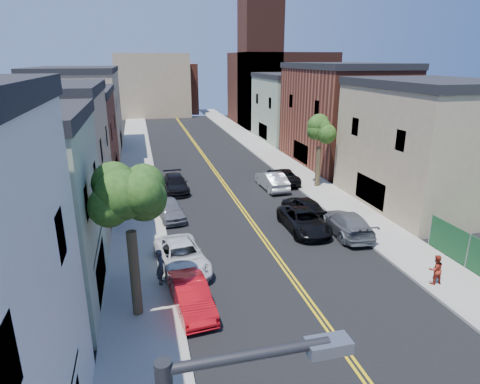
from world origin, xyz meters
TOP-DOWN VIEW (x-y plane):
  - sidewalk_left at (-7.90, 40.00)m, footprint 3.20×100.00m
  - sidewalk_right at (7.90, 40.00)m, footprint 3.20×100.00m
  - curb_left at (-6.15, 40.00)m, footprint 0.30×100.00m
  - curb_right at (6.15, 40.00)m, footprint 0.30×100.00m
  - bldg_left_tan_near at (-14.00, 25.00)m, footprint 9.00×10.00m
  - bldg_left_brick at (-14.00, 36.00)m, footprint 9.00×12.00m
  - bldg_left_tan_far at (-14.00, 50.00)m, footprint 9.00×16.00m
  - bldg_right_tan at (14.00, 24.00)m, footprint 9.00×12.00m
  - bldg_right_brick at (14.00, 38.00)m, footprint 9.00×14.00m
  - bldg_right_palegrn at (14.00, 52.00)m, footprint 9.00×12.00m
  - church at (16.33, 67.07)m, footprint 16.20×14.20m
  - backdrop_left at (-4.00, 82.00)m, footprint 14.00×8.00m
  - backdrop_center at (0.00, 86.00)m, footprint 10.00×8.00m
  - tree_left_mid at (-7.88, 14.01)m, footprint 5.20×5.20m
  - tree_right_far at (7.92, 30.01)m, footprint 4.40×4.40m
  - red_sedan at (-5.50, 13.91)m, footprint 1.91×4.38m
  - white_pickup at (-5.50, 17.90)m, footprint 3.01×5.42m
  - grey_car_left at (-5.50, 25.48)m, footprint 2.17×4.33m
  - black_car_left at (-4.54, 31.83)m, footprint 2.10×4.88m
  - grey_car_right at (5.50, 19.97)m, footprint 2.49×5.36m
  - black_car_right at (3.98, 23.63)m, footprint 2.34×4.60m
  - silver_car_right at (3.80, 30.49)m, footprint 1.84×4.80m
  - dark_car_right_far at (5.36, 31.91)m, footprint 2.78×5.19m
  - black_suv_lane at (3.00, 21.16)m, footprint 2.43×5.20m
  - pedestrian_left at (-6.71, 16.33)m, footprint 0.59×0.76m
  - pedestrian_right at (6.70, 12.98)m, footprint 0.79×0.63m

SIDE VIEW (x-z plane):
  - sidewalk_left at x=-7.90m, z-range 0.00..0.15m
  - sidewalk_right at x=7.90m, z-range 0.00..0.15m
  - curb_left at x=-6.15m, z-range 0.00..0.15m
  - curb_right at x=6.15m, z-range 0.00..0.15m
  - dark_car_right_far at x=5.36m, z-range 0.00..1.39m
  - black_car_left at x=-4.54m, z-range 0.00..1.40m
  - red_sedan at x=-5.50m, z-range 0.00..1.40m
  - grey_car_left at x=-5.50m, z-range 0.00..1.41m
  - white_pickup at x=-5.50m, z-range 0.00..1.43m
  - black_suv_lane at x=3.00m, z-range 0.00..1.44m
  - black_car_right at x=3.98m, z-range 0.00..1.50m
  - grey_car_right at x=5.50m, z-range 0.00..1.52m
  - silver_car_right at x=3.80m, z-range 0.00..1.56m
  - pedestrian_right at x=6.70m, z-range 0.15..1.72m
  - pedestrian_left at x=-6.71m, z-range 0.15..2.01m
  - bldg_left_brick at x=-14.00m, z-range 0.00..8.00m
  - bldg_right_palegrn at x=14.00m, z-range 0.00..8.50m
  - bldg_left_tan_near at x=-14.00m, z-range 0.00..9.00m
  - bldg_right_tan at x=14.00m, z-range 0.00..9.00m
  - bldg_left_tan_far at x=-14.00m, z-range 0.00..9.50m
  - bldg_right_brick at x=14.00m, z-range 0.00..10.00m
  - backdrop_center at x=0.00m, z-range 0.00..10.00m
  - tree_right_far at x=7.92m, z-range 1.74..9.77m
  - backdrop_left at x=-4.00m, z-range 0.00..12.00m
  - tree_left_mid at x=-7.88m, z-range 1.94..11.23m
  - church at x=16.33m, z-range -4.06..18.54m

